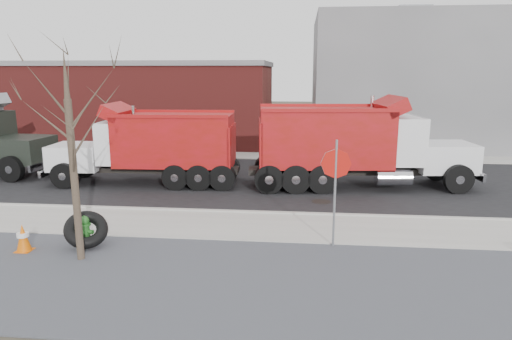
# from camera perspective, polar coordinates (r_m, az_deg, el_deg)

# --- Properties ---
(ground) EXTENTS (120.00, 120.00, 0.00)m
(ground) POSITION_cam_1_polar(r_m,az_deg,el_deg) (13.81, -3.97, -7.39)
(ground) COLOR #383328
(ground) RESTS_ON ground
(gravel_verge) EXTENTS (60.00, 5.00, 0.03)m
(gravel_verge) POSITION_cam_1_polar(r_m,az_deg,el_deg) (10.63, -7.22, -13.59)
(gravel_verge) COLOR slate
(gravel_verge) RESTS_ON ground
(sidewalk) EXTENTS (60.00, 2.50, 0.06)m
(sidewalk) POSITION_cam_1_polar(r_m,az_deg,el_deg) (14.03, -3.80, -6.93)
(sidewalk) COLOR #9E9B93
(sidewalk) RESTS_ON ground
(curb) EXTENTS (60.00, 0.15, 0.11)m
(curb) POSITION_cam_1_polar(r_m,az_deg,el_deg) (15.24, -2.99, -5.26)
(curb) COLOR #9E9B93
(curb) RESTS_ON ground
(road) EXTENTS (60.00, 9.40, 0.02)m
(road) POSITION_cam_1_polar(r_m,az_deg,el_deg) (19.79, -0.92, -1.27)
(road) COLOR black
(road) RESTS_ON ground
(far_sidewalk) EXTENTS (60.00, 2.00, 0.06)m
(far_sidewalk) POSITION_cam_1_polar(r_m,az_deg,el_deg) (25.34, 0.58, 1.76)
(far_sidewalk) COLOR #9E9B93
(far_sidewalk) RESTS_ON ground
(building_grey) EXTENTS (12.00, 10.00, 8.00)m
(building_grey) POSITION_cam_1_polar(r_m,az_deg,el_deg) (31.55, 18.43, 10.47)
(building_grey) COLOR gray
(building_grey) RESTS_ON ground
(building_brick) EXTENTS (20.20, 8.20, 5.30)m
(building_brick) POSITION_cam_1_polar(r_m,az_deg,el_deg) (32.29, -16.72, 8.21)
(building_brick) COLOR maroon
(building_brick) RESTS_ON ground
(bare_tree) EXTENTS (3.20, 3.20, 5.20)m
(bare_tree) POSITION_cam_1_polar(r_m,az_deg,el_deg) (11.65, -22.23, 4.75)
(bare_tree) COLOR #382D23
(bare_tree) RESTS_ON ground
(fire_hydrant) EXTENTS (0.50, 0.49, 0.87)m
(fire_hydrant) POSITION_cam_1_polar(r_m,az_deg,el_deg) (13.14, -20.58, -7.36)
(fire_hydrant) COLOR #2A6426
(fire_hydrant) RESTS_ON ground
(truck_tire) EXTENTS (1.51, 1.49, 0.98)m
(truck_tire) POSITION_cam_1_polar(r_m,az_deg,el_deg) (13.08, -20.48, -6.97)
(truck_tire) COLOR black
(truck_tire) RESTS_ON ground
(stop_sign) EXTENTS (0.79, 0.06, 2.92)m
(stop_sign) POSITION_cam_1_polar(r_m,az_deg,el_deg) (12.05, 9.91, -0.68)
(stop_sign) COLOR gray
(stop_sign) RESTS_ON ground
(traffic_cone_near) EXTENTS (0.39, 0.39, 0.76)m
(traffic_cone_near) POSITION_cam_1_polar(r_m,az_deg,el_deg) (13.46, -27.10, -7.58)
(traffic_cone_near) COLOR #DF5F07
(traffic_cone_near) RESTS_ON ground
(dump_truck_red_a) EXTENTS (9.11, 3.31, 3.63)m
(dump_truck_red_a) POSITION_cam_1_polar(r_m,az_deg,el_deg) (18.74, 12.10, 3.42)
(dump_truck_red_a) COLOR black
(dump_truck_red_a) RESTS_ON ground
(dump_truck_red_b) EXTENTS (7.89, 2.59, 3.32)m
(dump_truck_red_b) POSITION_cam_1_polar(r_m,az_deg,el_deg) (19.32, -12.85, 3.18)
(dump_truck_red_b) COLOR black
(dump_truck_red_b) RESTS_ON ground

